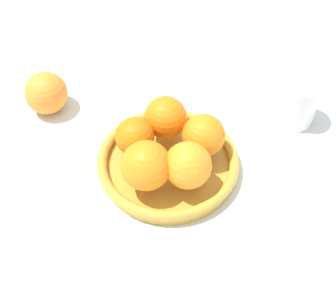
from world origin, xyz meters
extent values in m
plane|color=silver|center=(0.00, 0.00, 0.00)|extent=(4.00, 4.00, 0.00)
cylinder|color=gold|center=(0.00, 0.00, 0.01)|extent=(0.23, 0.23, 0.01)
torus|color=gold|center=(0.00, 0.00, 0.02)|extent=(0.24, 0.24, 0.02)
sphere|color=orange|center=(0.06, -0.01, 0.07)|extent=(0.08, 0.08, 0.08)
sphere|color=orange|center=(0.03, 0.05, 0.07)|extent=(0.08, 0.08, 0.08)
sphere|color=orange|center=(-0.04, 0.05, 0.07)|extent=(0.07, 0.07, 0.07)
sphere|color=orange|center=(-0.05, -0.03, 0.07)|extent=(0.07, 0.07, 0.07)
sphere|color=orange|center=(0.01, -0.06, 0.06)|extent=(0.06, 0.06, 0.06)
sphere|color=orange|center=(-0.05, -0.27, 0.04)|extent=(0.08, 0.08, 0.08)
cylinder|color=white|center=(-0.20, 0.17, 0.04)|extent=(0.07, 0.07, 0.09)
camera|label=1|loc=(0.47, 0.19, 0.62)|focal=50.00mm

